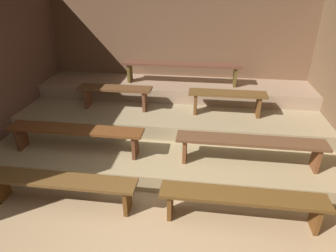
% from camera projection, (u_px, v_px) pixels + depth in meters
% --- Properties ---
extents(ground, '(6.11, 4.83, 0.08)m').
position_uv_depth(ground, '(165.00, 157.00, 4.87)').
color(ground, '#A2825C').
extents(wall_back, '(6.11, 0.06, 2.56)m').
position_uv_depth(wall_back, '(178.00, 51.00, 6.08)').
color(wall_back, brown).
rests_on(wall_back, ground).
extents(platform_lower, '(5.31, 2.98, 0.25)m').
position_uv_depth(platform_lower, '(169.00, 134.00, 5.26)').
color(platform_lower, '#9B865E').
rests_on(platform_lower, ground).
extents(platform_middle, '(5.31, 1.98, 0.25)m').
position_uv_depth(platform_middle, '(172.00, 110.00, 5.59)').
color(platform_middle, '#9D8863').
rests_on(platform_middle, platform_lower).
extents(platform_upper, '(5.31, 0.99, 0.25)m').
position_uv_depth(platform_upper, '(175.00, 89.00, 5.91)').
color(platform_upper, '#9B7D62').
rests_on(platform_upper, platform_middle).
extents(bench_floor_left, '(1.92, 0.30, 0.40)m').
position_uv_depth(bench_floor_left, '(61.00, 184.00, 3.66)').
color(bench_floor_left, brown).
rests_on(bench_floor_left, ground).
extents(bench_floor_right, '(1.92, 0.30, 0.40)m').
position_uv_depth(bench_floor_right, '(242.00, 200.00, 3.39)').
color(bench_floor_right, brown).
rests_on(bench_floor_right, ground).
extents(bench_lower_left, '(2.03, 0.30, 0.40)m').
position_uv_depth(bench_lower_left, '(75.00, 133.00, 4.33)').
color(bench_lower_left, brown).
rests_on(bench_lower_left, platform_lower).
extents(bench_lower_right, '(2.03, 0.30, 0.40)m').
position_uv_depth(bench_lower_right, '(250.00, 144.00, 4.03)').
color(bench_lower_right, brown).
rests_on(bench_lower_right, platform_lower).
extents(bench_middle_left, '(1.30, 0.30, 0.40)m').
position_uv_depth(bench_middle_left, '(115.00, 92.00, 5.21)').
color(bench_middle_left, brown).
rests_on(bench_middle_left, platform_middle).
extents(bench_middle_right, '(1.30, 0.30, 0.40)m').
position_uv_depth(bench_middle_right, '(227.00, 97.00, 4.97)').
color(bench_middle_right, brown).
rests_on(bench_middle_right, platform_middle).
extents(bench_upper_center, '(2.31, 0.30, 0.40)m').
position_uv_depth(bench_upper_center, '(181.00, 67.00, 5.68)').
color(bench_upper_center, brown).
rests_on(bench_upper_center, platform_upper).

